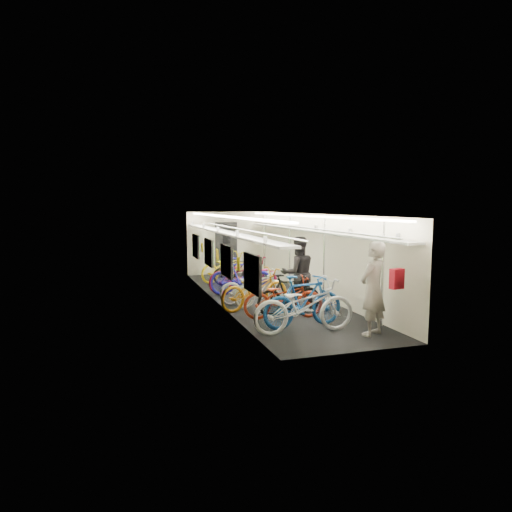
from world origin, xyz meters
TOP-DOWN VIEW (x-y plane):
  - train_car_shell at (-0.36, 0.71)m, footprint 10.00×10.00m
  - bicycle_0 at (-0.44, -3.54)m, footprint 2.21×0.81m
  - bicycle_1 at (-0.29, -3.16)m, footprint 1.99×0.78m
  - bicycle_2 at (-0.41, -2.27)m, footprint 1.96×0.90m
  - bicycle_3 at (-0.13, -1.94)m, footprint 1.67×0.51m
  - bicycle_4 at (-0.77, -1.18)m, footprint 2.10×1.22m
  - bicycle_5 at (-0.52, -0.93)m, footprint 1.61×0.70m
  - bicycle_6 at (-0.63, -0.55)m, footprint 1.87×0.71m
  - bicycle_7 at (-0.58, 0.68)m, footprint 1.97×1.01m
  - bicycle_8 at (-0.46, 0.96)m, footprint 2.15×0.78m
  - bicycle_9 at (-0.26, 2.48)m, footprint 1.61×0.54m
  - bicycle_10 at (-0.44, 3.15)m, footprint 2.08×1.24m
  - passenger_near at (0.83, -4.10)m, footprint 0.84×0.74m
  - passenger_mid at (0.25, -1.56)m, footprint 0.93×0.74m
  - backpack at (0.86, -4.85)m, footprint 0.28×0.19m

SIDE VIEW (x-z plane):
  - bicycle_5 at x=-0.52m, z-range 0.00..0.93m
  - bicycle_9 at x=-0.26m, z-range 0.00..0.95m
  - bicycle_6 at x=-0.63m, z-range 0.00..0.97m
  - bicycle_2 at x=-0.41m, z-range 0.00..0.99m
  - bicycle_3 at x=-0.13m, z-range 0.00..1.00m
  - bicycle_10 at x=-0.44m, z-range 0.00..1.03m
  - bicycle_4 at x=-0.77m, z-range 0.00..1.05m
  - bicycle_8 at x=-0.46m, z-range 0.00..1.13m
  - bicycle_7 at x=-0.58m, z-range 0.00..1.14m
  - bicycle_0 at x=-0.44m, z-range 0.00..1.15m
  - bicycle_1 at x=-0.29m, z-range 0.00..1.16m
  - passenger_mid at x=0.25m, z-range 0.00..1.87m
  - passenger_near at x=0.83m, z-range 0.00..1.93m
  - backpack at x=0.86m, z-range 1.09..1.47m
  - train_car_shell at x=-0.36m, z-range -3.34..6.66m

